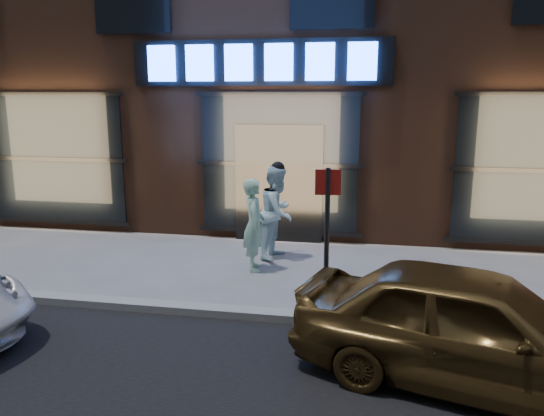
{
  "coord_description": "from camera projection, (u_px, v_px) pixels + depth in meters",
  "views": [
    {
      "loc": [
        1.8,
        -6.6,
        3.0
      ],
      "look_at": [
        0.29,
        1.6,
        1.2
      ],
      "focal_mm": 35.0,
      "sensor_mm": 36.0,
      "label": 1
    }
  ],
  "objects": [
    {
      "name": "gold_sedan",
      "position": [
        474.0,
        328.0,
        5.46
      ],
      "size": [
        4.0,
        2.48,
        1.27
      ],
      "primitive_type": "imported",
      "rotation": [
        0.0,
        0.0,
        1.29
      ],
      "color": "brown",
      "rests_on": "ground"
    },
    {
      "name": "man_cap",
      "position": [
        278.0,
        212.0,
        9.78
      ],
      "size": [
        0.83,
        0.97,
        1.73
      ],
      "primitive_type": "imported",
      "rotation": [
        0.0,
        0.0,
        1.34
      ],
      "color": "white",
      "rests_on": "ground"
    },
    {
      "name": "man_bowtie",
      "position": [
        254.0,
        225.0,
        9.09
      ],
      "size": [
        0.53,
        0.67,
        1.6
      ],
      "primitive_type": "imported",
      "rotation": [
        0.0,
        0.0,
        1.85
      ],
      "color": "#A8DDC0",
      "rests_on": "ground"
    },
    {
      "name": "storefront_building",
      "position": [
        305.0,
        10.0,
        13.89
      ],
      "size": [
        30.2,
        8.28,
        10.3
      ],
      "color": "#54301E",
      "rests_on": "ground"
    },
    {
      "name": "sign_post",
      "position": [
        327.0,
        230.0,
        6.92
      ],
      "size": [
        0.33,
        0.07,
        2.08
      ],
      "rotation": [
        0.0,
        0.0,
        0.11
      ],
      "color": "#262628",
      "rests_on": "ground"
    },
    {
      "name": "curb",
      "position": [
        230.0,
        312.0,
        7.28
      ],
      "size": [
        60.0,
        0.25,
        0.12
      ],
      "primitive_type": "cube",
      "color": "gray",
      "rests_on": "ground"
    },
    {
      "name": "ground",
      "position": [
        231.0,
        316.0,
        7.29
      ],
      "size": [
        90.0,
        90.0,
        0.0
      ],
      "primitive_type": "plane",
      "color": "slate",
      "rests_on": "ground"
    }
  ]
}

